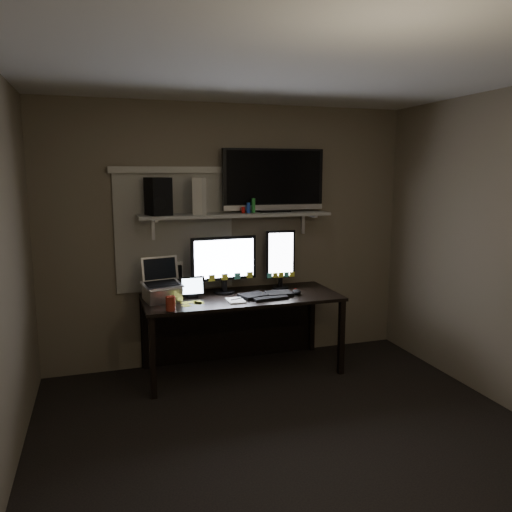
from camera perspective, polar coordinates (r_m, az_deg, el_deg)
name	(u,v)px	position (r m, az deg, el deg)	size (l,w,h in m)	color
floor	(300,449)	(3.64, 5.04, -21.13)	(3.60, 3.60, 0.00)	black
ceiling	(306,63)	(3.20, 5.73, 21.10)	(3.60, 3.60, 0.00)	silver
back_wall	(231,235)	(4.88, -2.87, 2.38)	(3.60, 3.60, 0.00)	#736653
window_blinds	(175,232)	(4.75, -9.26, 2.68)	(1.10, 0.02, 1.10)	beige
desk	(238,311)	(4.78, -2.03, -6.29)	(1.80, 0.75, 0.73)	black
wall_shelf	(236,215)	(4.69, -2.35, 4.74)	(1.80, 0.35, 0.03)	#9F9F9A
monitor_landscape	(224,264)	(4.68, -3.69, -0.95)	(0.63, 0.07, 0.55)	black
monitor_portrait	(280,259)	(4.86, 2.81, -0.37)	(0.29, 0.05, 0.58)	black
keyboard	(266,295)	(4.60, 1.17, -4.44)	(0.49, 0.19, 0.03)	black
mouse	(297,292)	(4.69, 4.66, -4.11)	(0.08, 0.12, 0.04)	black
notepad	(236,301)	(4.44, -2.35, -5.11)	(0.14, 0.20, 0.01)	white
tablet	(192,287)	(4.57, -7.30, -3.55)	(0.22, 0.09, 0.20)	black
file_sorter	(169,278)	(4.77, -9.88, -2.51)	(0.22, 0.10, 0.28)	black
laptop	(162,280)	(4.47, -10.71, -2.76)	(0.33, 0.27, 0.38)	silver
cup	(171,303)	(4.19, -9.73, -5.37)	(0.08, 0.08, 0.12)	maroon
sticky_notes	(195,304)	(4.38, -6.99, -5.42)	(0.30, 0.22, 0.00)	#EEF041
tv	(273,181)	(4.84, 2.00, 8.62)	(1.00, 0.18, 0.60)	black
game_console	(198,196)	(4.62, -6.59, 6.84)	(0.09, 0.28, 0.33)	#BCB9A9
speaker	(158,196)	(4.53, -11.12, 6.70)	(0.18, 0.22, 0.33)	black
bottles	(248,206)	(4.69, -0.88, 5.75)	(0.21, 0.05, 0.13)	#A50F0C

